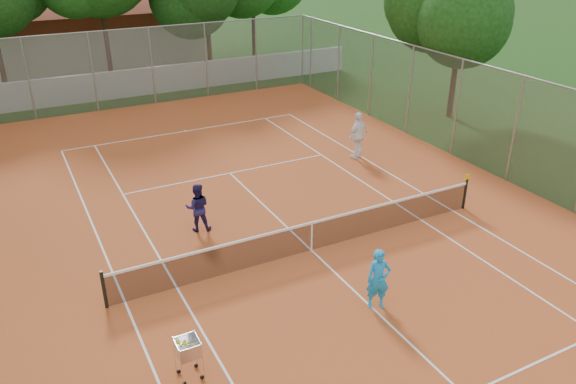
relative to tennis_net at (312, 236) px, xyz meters
name	(u,v)px	position (x,y,z in m)	size (l,w,h in m)	color
ground	(311,251)	(0.00, 0.00, -0.51)	(120.00, 120.00, 0.00)	#15360E
court_pad	(311,251)	(0.00, 0.00, -0.50)	(18.00, 34.00, 0.02)	#B24F22
court_lines	(311,250)	(0.00, 0.00, -0.49)	(10.98, 23.78, 0.01)	white
tennis_net	(312,236)	(0.00, 0.00, 0.00)	(11.88, 0.10, 0.98)	black
perimeter_fence	(313,190)	(0.00, 0.00, 1.49)	(18.00, 34.00, 4.00)	slate
boundary_wall	(145,81)	(0.00, 19.00, 0.24)	(26.00, 0.30, 1.50)	silver
clubhouse	(76,30)	(-2.00, 29.00, 1.69)	(16.40, 9.00, 4.40)	beige
player_near	(378,279)	(0.14, -3.10, 0.32)	(0.59, 0.39, 1.62)	#1A96E2
player_far_left	(198,207)	(-2.53, 2.72, 0.30)	(0.77, 0.60, 1.58)	#211A50
player_far_right	(358,135)	(5.28, 5.49, 0.48)	(1.14, 0.47, 1.94)	white
ball_hopper	(189,357)	(-4.83, -3.28, 0.04)	(0.51, 0.51, 1.06)	silver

